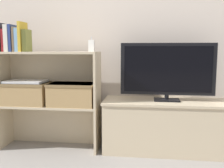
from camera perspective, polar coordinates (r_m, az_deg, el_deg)
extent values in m
plane|color=gray|center=(2.33, -0.47, -15.45)|extent=(16.00, 16.00, 0.00)
cube|color=beige|center=(2.59, 0.81, 13.98)|extent=(10.00, 0.05, 2.40)
cube|color=#CCB793|center=(2.43, 11.65, -9.12)|extent=(1.10, 0.39, 0.44)
cube|color=#CCB793|center=(2.38, 11.79, -3.81)|extent=(1.12, 0.41, 0.02)
cube|color=black|center=(2.37, 11.80, -3.40)|extent=(0.22, 0.14, 0.02)
cylinder|color=black|center=(2.37, 11.82, -2.74)|extent=(0.04, 0.04, 0.04)
cube|color=black|center=(2.34, 11.98, 3.20)|extent=(0.82, 0.04, 0.45)
cube|color=black|center=(2.32, 12.02, 3.16)|extent=(0.75, 0.00, 0.40)
cube|color=#CCB793|center=(2.71, -22.16, -8.10)|extent=(0.02, 0.29, 0.41)
cube|color=#CCB793|center=(2.41, -3.13, -9.46)|extent=(0.02, 0.29, 0.41)
cube|color=#CCB793|center=(2.65, -12.20, -8.06)|extent=(0.87, 0.02, 0.41)
cube|color=#CCB793|center=(2.48, -13.36, -4.55)|extent=(0.87, 0.29, 0.02)
cube|color=#CCB793|center=(2.63, -22.64, 1.28)|extent=(0.02, 0.29, 0.48)
cube|color=#CCB793|center=(2.32, -3.21, 1.09)|extent=(0.02, 0.29, 0.48)
cube|color=#CCB793|center=(2.57, -12.47, 1.54)|extent=(0.87, 0.02, 0.48)
cube|color=#CCB793|center=(2.43, -13.71, 6.62)|extent=(0.87, 0.29, 0.02)
cube|color=#232328|center=(2.57, -22.84, 9.31)|extent=(0.03, 0.15, 0.25)
cube|color=#B22328|center=(2.55, -22.13, 8.76)|extent=(0.02, 0.13, 0.20)
cube|color=silver|center=(2.53, -21.41, 9.23)|extent=(0.04, 0.15, 0.24)
cube|color=navy|center=(2.52, -20.71, 9.29)|extent=(0.02, 0.15, 0.24)
cube|color=tan|center=(2.51, -20.18, 9.07)|extent=(0.02, 0.13, 0.21)
cube|color=#709ECC|center=(2.49, -19.51, 9.01)|extent=(0.03, 0.14, 0.21)
cube|color=gold|center=(2.48, -18.85, 9.68)|extent=(0.02, 0.16, 0.26)
cube|color=olive|center=(2.46, -18.05, 8.96)|extent=(0.04, 0.13, 0.19)
cube|color=white|center=(2.32, -4.49, 8.27)|extent=(0.05, 0.04, 0.10)
cylinder|color=silver|center=(2.32, -4.51, 9.89)|extent=(0.01, 0.01, 0.03)
cube|color=tan|center=(2.53, -18.17, -1.94)|extent=(0.41, 0.25, 0.20)
cube|color=olive|center=(2.52, -18.26, 0.04)|extent=(0.41, 0.26, 0.02)
cube|color=tan|center=(2.38, -8.65, -2.24)|extent=(0.41, 0.25, 0.20)
cube|color=olive|center=(2.37, -8.70, -0.13)|extent=(0.41, 0.26, 0.02)
cube|color=white|center=(2.52, -18.28, 0.54)|extent=(0.35, 0.23, 0.02)
cylinder|color=#99999E|center=(2.52, -18.29, 0.80)|extent=(0.02, 0.02, 0.00)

